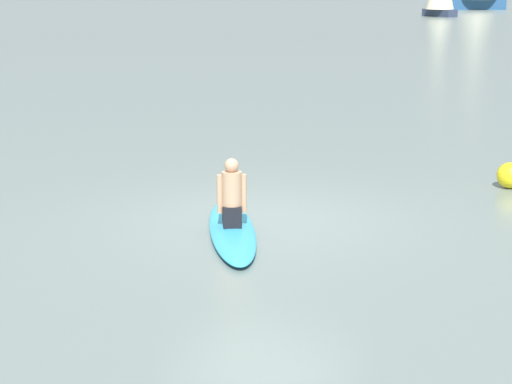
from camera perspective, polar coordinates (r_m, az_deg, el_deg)
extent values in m
plane|color=slate|center=(12.76, 0.47, -1.87)|extent=(400.00, 400.00, 0.00)
ellipsoid|color=#339EC6|center=(12.06, -1.60, -2.52)|extent=(2.61, 2.85, 0.12)
cube|color=black|center=(12.00, -1.61, -1.56)|extent=(0.40, 0.41, 0.30)
cylinder|color=tan|center=(11.90, -1.62, 0.19)|extent=(0.39, 0.39, 0.49)
sphere|color=tan|center=(11.83, -1.63, 1.77)|extent=(0.20, 0.20, 0.20)
cylinder|color=tan|center=(11.91, -2.42, -0.13)|extent=(0.11, 0.11, 0.54)
cylinder|color=tan|center=(11.93, -0.81, -0.10)|extent=(0.11, 0.11, 0.54)
cube|color=navy|center=(101.26, 14.39, 11.95)|extent=(6.12, 5.16, 1.12)
cube|color=#2D3851|center=(82.39, 12.06, 11.53)|extent=(3.79, 2.54, 0.66)
sphere|color=yellow|center=(15.27, 16.47, 1.06)|extent=(0.45, 0.45, 0.45)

